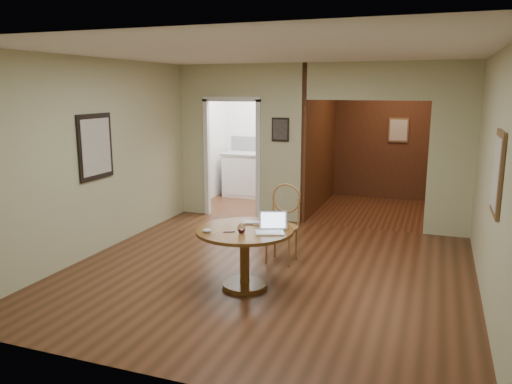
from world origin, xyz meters
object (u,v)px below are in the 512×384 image
(dining_table, at_px, (245,244))
(chair, at_px, (284,219))
(open_laptop, at_px, (271,226))
(closed_laptop, at_px, (258,223))

(dining_table, bearing_deg, chair, 82.02)
(chair, height_order, open_laptop, chair)
(dining_table, distance_m, open_laptop, 0.40)
(chair, distance_m, closed_laptop, 0.82)
(closed_laptop, bearing_deg, open_laptop, -62.31)
(open_laptop, height_order, closed_laptop, open_laptop)
(dining_table, bearing_deg, open_laptop, 1.52)
(chair, bearing_deg, dining_table, -95.57)
(dining_table, xyz_separation_m, closed_laptop, (0.07, 0.24, 0.19))
(open_laptop, xyz_separation_m, closed_laptop, (-0.25, 0.23, -0.05))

